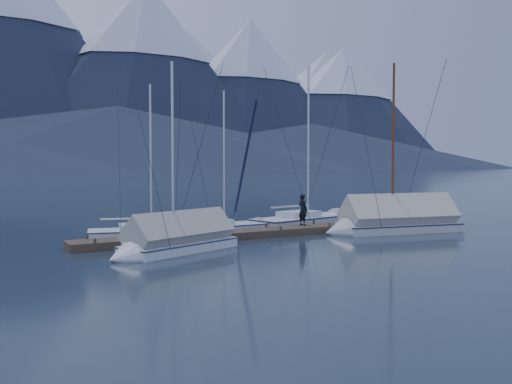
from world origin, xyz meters
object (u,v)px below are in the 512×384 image
at_px(sailboat_open_mid, 231,228).
at_px(person, 303,210).
at_px(sailboat_covered_far, 171,243).
at_px(sailboat_covered_near, 389,223).
at_px(sailboat_open_left, 160,233).
at_px(sailboat_open_right, 314,221).

xyz_separation_m(sailboat_open_mid, person, (3.13, -2.18, 1.02)).
bearing_deg(sailboat_covered_far, sailboat_covered_near, 2.48).
distance_m(sailboat_open_left, sailboat_covered_near, 11.83).
height_order(sailboat_covered_near, person, sailboat_covered_near).
distance_m(sailboat_open_left, sailboat_open_mid, 4.04).
relative_size(sailboat_open_right, sailboat_covered_near, 1.05).
relative_size(sailboat_open_left, sailboat_covered_near, 0.84).
bearing_deg(sailboat_open_left, sailboat_open_right, 5.12).
distance_m(sailboat_covered_near, person, 4.57).
height_order(sailboat_open_right, sailboat_covered_near, sailboat_open_right).
height_order(sailboat_open_left, sailboat_covered_far, sailboat_covered_far).
bearing_deg(sailboat_open_mid, sailboat_covered_near, -33.71).
height_order(sailboat_covered_near, sailboat_covered_far, sailboat_covered_near).
xyz_separation_m(sailboat_open_mid, sailboat_covered_near, (6.93, -4.62, 0.34)).
bearing_deg(person, sailboat_open_right, -51.20).
relative_size(sailboat_open_right, person, 6.21).
bearing_deg(sailboat_covered_near, sailboat_open_left, 158.06).
bearing_deg(sailboat_open_left, sailboat_open_mid, 2.89).
bearing_deg(sailboat_covered_far, sailboat_open_mid, 43.96).
bearing_deg(sailboat_open_left, person, -15.40).
relative_size(sailboat_covered_near, person, 5.92).
distance_m(sailboat_open_left, sailboat_open_right, 9.99).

